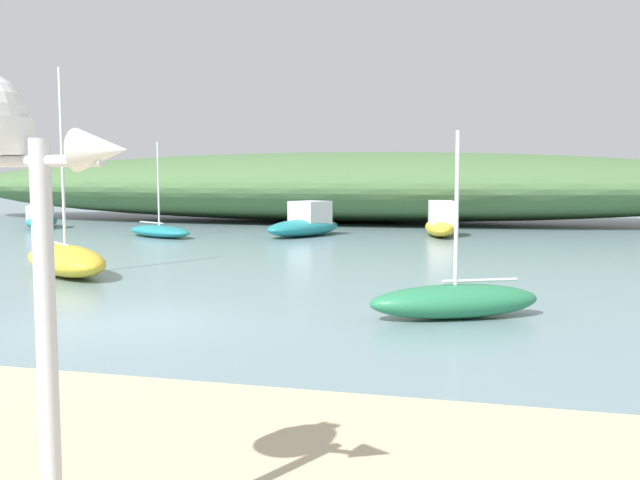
# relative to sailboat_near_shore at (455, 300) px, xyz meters

# --- Properties ---
(ground_plane) EXTENTS (120.00, 120.00, 0.00)m
(ground_plane) POSITION_rel_sailboat_near_shore_xyz_m (-5.65, -1.93, -0.33)
(ground_plane) COLOR gray
(distant_hill) EXTENTS (49.77, 13.20, 4.04)m
(distant_hill) POSITION_rel_sailboat_near_shore_xyz_m (-8.19, 27.07, 1.69)
(distant_hill) COLOR #476B3D
(distant_hill) RESTS_ON ground
(sailboat_near_shore) EXTENTS (3.39, 2.31, 3.45)m
(sailboat_near_shore) POSITION_rel_sailboat_near_shore_xyz_m (0.00, 0.00, 0.00)
(sailboat_near_shore) COLOR #287A4C
(sailboat_near_shore) RESTS_ON ground
(sailboat_inner_mooring) EXTENTS (4.25, 3.78, 5.44)m
(sailboat_inner_mooring) POSITION_rel_sailboat_near_shore_xyz_m (-10.35, 3.15, 0.09)
(sailboat_inner_mooring) COLOR gold
(sailboat_inner_mooring) RESTS_ON ground
(motorboat_outer_mooring) EXTENTS (3.34, 4.68, 1.53)m
(motorboat_outer_mooring) POSITION_rel_sailboat_near_shore_xyz_m (-7.29, 16.31, 0.22)
(motorboat_outer_mooring) COLOR teal
(motorboat_outer_mooring) RESTS_ON ground
(sailboat_east_reach) EXTENTS (4.15, 3.15, 4.09)m
(sailboat_east_reach) POSITION_rel_sailboat_near_shore_xyz_m (-13.33, 14.31, -0.06)
(sailboat_east_reach) COLOR teal
(sailboat_east_reach) RESTS_ON ground
(motorboat_off_point) EXTENTS (1.86, 4.40, 1.58)m
(motorboat_off_point) POSITION_rel_sailboat_near_shore_xyz_m (-1.52, 17.66, 0.23)
(motorboat_off_point) COLOR gold
(motorboat_off_point) RESTS_ON ground
(motorboat_mid_channel) EXTENTS (3.25, 4.53, 1.17)m
(motorboat_mid_channel) POSITION_rel_sailboat_near_shore_xyz_m (-21.58, 17.60, 0.11)
(motorboat_mid_channel) COLOR teal
(motorboat_mid_channel) RESTS_ON ground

